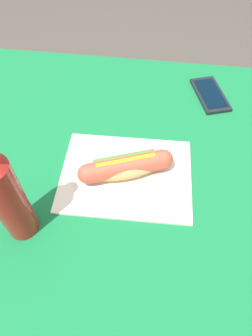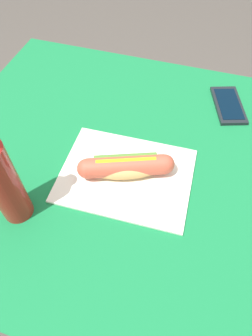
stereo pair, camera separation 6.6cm
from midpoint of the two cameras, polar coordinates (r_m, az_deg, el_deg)
The scene contains 6 objects.
ground_plane at distance 1.36m, azimuth 0.35°, elevation -18.05°, with size 6.00×6.00×0.00m, color #47423D.
dining_table at distance 0.83m, azimuth 0.55°, elevation -5.04°, with size 1.03×0.82×0.73m.
paper_wrapper at distance 0.68m, azimuth -2.77°, elevation -1.54°, with size 0.29×0.22×0.01m, color silver.
hot_dog at distance 0.66m, azimuth -2.89°, elevation 0.09°, with size 0.20×0.11×0.05m.
cell_phone at distance 0.89m, azimuth 13.55°, elevation 13.25°, with size 0.11×0.16×0.01m.
soda_bottle at distance 0.57m, azimuth -24.91°, elevation -5.14°, with size 0.06×0.06×0.27m.
Camera 1 is at (0.02, -0.44, 1.29)m, focal length 32.23 mm.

